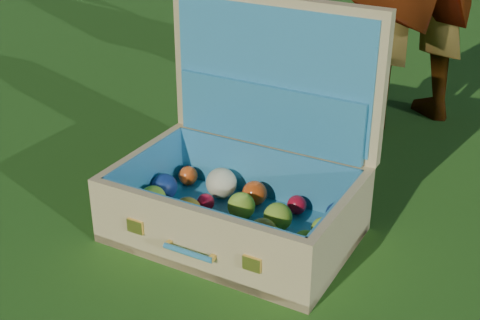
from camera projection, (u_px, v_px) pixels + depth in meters
name	position (u px, v px, depth m)	size (l,w,h in m)	color
ground	(290.00, 246.00, 1.91)	(60.00, 60.00, 0.00)	#215114
stray_ball	(148.00, 223.00, 1.96)	(0.06, 0.06, 0.06)	#3A6599
suitcase	(248.00, 170.00, 1.94)	(0.79, 0.68, 0.65)	tan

